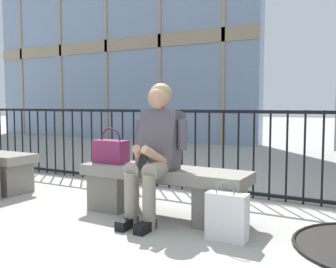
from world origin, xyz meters
TOP-DOWN VIEW (x-y plane):
  - ground_plane at (0.00, 0.00)m, footprint 60.00×60.00m
  - stone_bench at (0.00, 0.00)m, footprint 1.60×0.44m
  - seated_person_with_phone at (0.00, -0.13)m, footprint 0.52×0.66m
  - handbag_on_bench at (-0.58, -0.01)m, footprint 0.34×0.17m
  - shopping_bag at (0.73, -0.30)m, footprint 0.31×0.14m
  - plaza_railing at (-0.00, 1.07)m, footprint 9.49×0.04m

SIDE VIEW (x-z plane):
  - ground_plane at x=0.00m, z-range 0.00..0.00m
  - shopping_bag at x=0.73m, z-range -0.04..0.41m
  - stone_bench at x=0.00m, z-range 0.05..0.50m
  - plaza_railing at x=0.00m, z-range 0.01..0.97m
  - handbag_on_bench at x=-0.58m, z-range 0.40..0.74m
  - seated_person_with_phone at x=0.00m, z-range 0.04..1.26m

